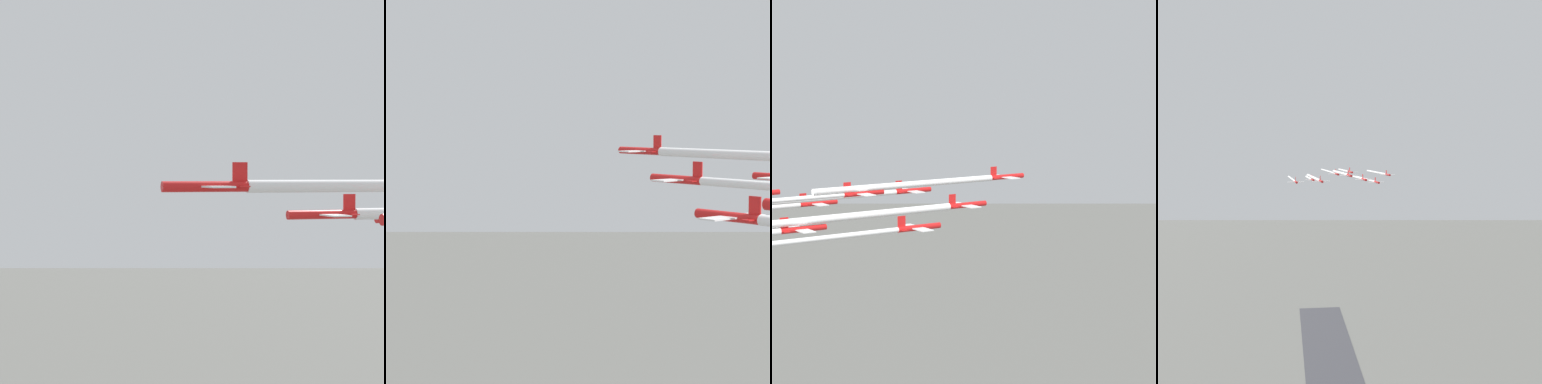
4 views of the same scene
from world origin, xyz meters
The scene contains 18 objects.
jet_0 centered at (-35.58, 51.25, 122.23)m, with size 8.45×7.94×2.83m.
jet_1 centered at (-18.18, 41.96, 119.46)m, with size 8.45×7.94×2.83m.
jet_2 centered at (-19.01, 61.94, 118.86)m, with size 8.45×7.94×2.83m.
jet_3 centered at (-0.78, 32.68, 116.98)m, with size 8.45×7.94×2.83m.
jet_4 centered at (-1.61, 52.66, 121.29)m, with size 8.45×7.94×2.83m.
jet_5 centered at (-2.44, 72.64, 117.55)m, with size 8.45×7.94×2.83m.
jet_6 centered at (16.62, 23.40, 119.83)m, with size 8.45×7.94×2.83m.
jet_7 centered at (15.79, 43.38, 121.40)m, with size 8.45×7.94×2.83m.
jet_8 centered at (14.95, 63.36, 117.51)m, with size 8.45×7.94×2.83m.
smoke_trail_0 centered at (-11.58, 52.25, 122.19)m, with size 40.31×2.91×1.24m.
smoke_trail_1 centered at (12.85, 43.26, 119.42)m, with size 54.37×3.29×1.03m.
smoke_trail_2 centered at (12.24, 63.24, 118.82)m, with size 54.82×3.61×1.33m.
smoke_trail_3 centered at (27.09, 33.84, 116.94)m, with size 48.04×3.10×1.10m.
smoke_trail_4 centered at (29.13, 53.94, 121.25)m, with size 53.78×3.10×0.87m.
smoke_trail_5 centered at (25.83, 73.82, 117.51)m, with size 48.84×2.90×0.87m.
smoke_trail_6 centered at (43.63, 24.53, 119.79)m, with size 46.34×3.10×1.17m.
smoke_trail_7 centered at (36.52, 44.24, 121.36)m, with size 33.78×2.34×0.93m.
smoke_trail_8 centered at (33.16, 64.12, 117.47)m, with size 28.72×2.41×1.21m.
Camera 4 is at (-260.53, 82.73, 133.63)m, focal length 50.00 mm.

